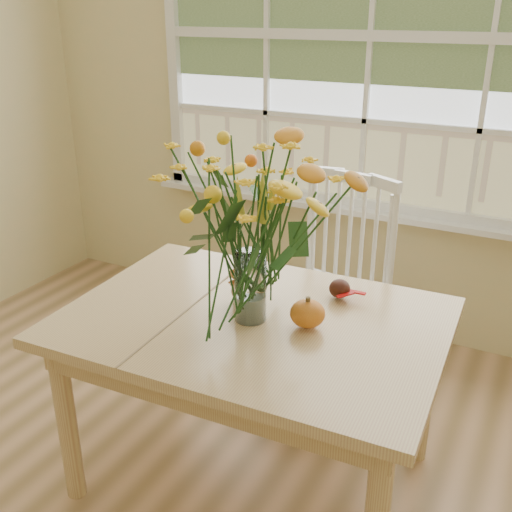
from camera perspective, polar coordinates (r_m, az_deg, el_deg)
The scene contains 8 objects.
wall_back at distance 3.11m, azimuth 10.80°, elevation 16.27°, with size 4.00×0.02×2.70m, color beige.
window at distance 3.06m, azimuth 10.83°, elevation 19.57°, with size 2.42×0.12×1.74m.
dining_table at distance 2.12m, azimuth -0.25°, elevation -7.98°, with size 1.33×0.97×0.69m.
windsor_chair at distance 2.71m, azimuth 7.63°, elevation -2.05°, with size 0.53×0.51×0.99m.
flower_vase at distance 1.91m, azimuth -0.56°, elevation 3.59°, with size 0.51×0.51×0.60m.
pumpkin at distance 2.00m, azimuth 4.92°, elevation -5.61°, with size 0.12×0.12×0.09m, color #C75E17.
turkey_figurine at distance 2.14m, azimuth -1.29°, elevation -3.47°, with size 0.10×0.08×0.11m.
dark_gourd at distance 2.21m, azimuth 7.96°, elevation -3.18°, with size 0.13×0.10×0.07m.
Camera 1 is at (0.91, -0.71, 1.68)m, focal length 42.00 mm.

